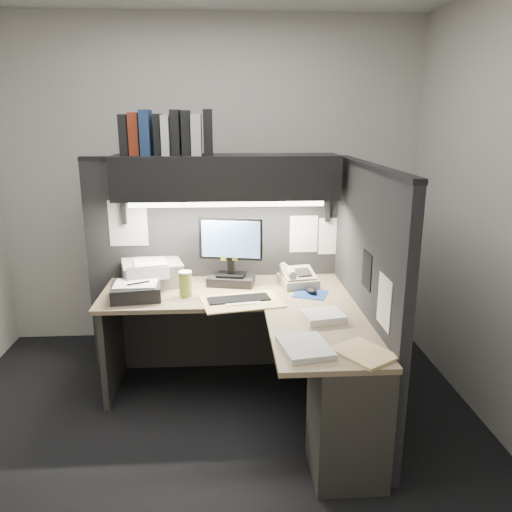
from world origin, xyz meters
name	(u,v)px	position (x,y,z in m)	size (l,w,h in m)	color
floor	(211,430)	(0.00, 0.00, 0.00)	(3.50, 3.50, 0.00)	black
wall_back	(211,185)	(0.00, 1.50, 1.35)	(3.50, 0.04, 2.70)	#BCB9B3
wall_front	(185,327)	(0.00, -1.50, 1.35)	(3.50, 0.04, 2.70)	#BCB9B3
wall_right	(509,215)	(1.75, 0.00, 1.35)	(0.04, 3.00, 2.70)	#BCB9B3
partition_back	(215,266)	(0.03, 0.93, 0.80)	(1.90, 0.06, 1.60)	black
partition_right	(364,297)	(0.98, 0.18, 0.80)	(0.06, 1.50, 1.60)	black
desk	(279,364)	(0.43, 0.00, 0.44)	(1.70, 1.53, 0.73)	#8D7D5A
overhead_shelf	(226,177)	(0.12, 0.75, 1.50)	(1.55, 0.34, 0.30)	black
task_light_tube	(227,204)	(0.12, 0.61, 1.33)	(0.04, 0.04, 1.32)	white
monitor	(231,258)	(0.15, 0.69, 0.93)	(0.45, 0.26, 0.49)	black
keyboard	(239,299)	(0.19, 0.35, 0.74)	(0.41, 0.14, 0.02)	black
mousepad	(310,294)	(0.68, 0.45, 0.73)	(0.22, 0.20, 0.00)	navy
mouse	(311,290)	(0.69, 0.46, 0.75)	(0.07, 0.11, 0.04)	black
telephone	(298,278)	(0.63, 0.65, 0.78)	(0.24, 0.26, 0.10)	#B4A78B
coffee_cup	(185,285)	(-0.16, 0.47, 0.81)	(0.09, 0.09, 0.16)	#BCC04D
printer	(152,273)	(-0.42, 0.75, 0.81)	(0.41, 0.35, 0.16)	gray
notebook_stack	(136,291)	(-0.49, 0.44, 0.78)	(0.32, 0.27, 0.10)	black
open_folder	(242,302)	(0.21, 0.32, 0.73)	(0.51, 0.33, 0.01)	#E1C07E
paper_stack_a	(323,316)	(0.68, 0.00, 0.75)	(0.23, 0.20, 0.04)	white
paper_stack_b	(305,347)	(0.51, -0.40, 0.74)	(0.24, 0.30, 0.03)	white
manila_stack	(364,353)	(0.80, -0.47, 0.74)	(0.23, 0.29, 0.02)	#E1C07E
binder_row	(168,134)	(-0.27, 0.75, 1.79)	(0.62, 0.26, 0.30)	black
pinned_papers	(271,245)	(0.42, 0.56, 1.05)	(1.76, 1.31, 0.51)	white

